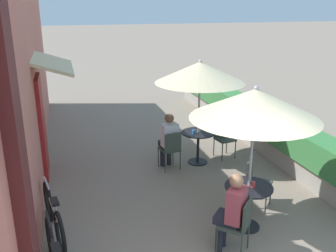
# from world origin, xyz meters

# --- Properties ---
(cafe_facade_wall) EXTENTS (0.98, 11.02, 4.20)m
(cafe_facade_wall) POSITION_xyz_m (-2.54, 5.38, 2.09)
(cafe_facade_wall) COLOR #C66B5B
(cafe_facade_wall) RESTS_ON ground_plane
(planter_hedge) EXTENTS (0.60, 10.02, 1.01)m
(planter_hedge) POSITION_xyz_m (2.75, 5.41, 0.54)
(planter_hedge) COLOR gray
(planter_hedge) RESTS_ON ground_plane
(patio_table_near) EXTENTS (0.76, 0.76, 0.73)m
(patio_table_near) POSITION_xyz_m (0.76, 1.97, 0.53)
(patio_table_near) COLOR black
(patio_table_near) RESTS_ON ground_plane
(patio_umbrella_near) EXTENTS (1.93, 1.93, 2.34)m
(patio_umbrella_near) POSITION_xyz_m (0.76, 1.97, 2.07)
(patio_umbrella_near) COLOR #B7B7BC
(patio_umbrella_near) RESTS_ON ground_plane
(cafe_chair_near_left) EXTENTS (0.57, 0.57, 0.87)m
(cafe_chair_near_left) POSITION_xyz_m (1.20, 2.54, 0.52)
(cafe_chair_near_left) COLOR #384238
(cafe_chair_near_left) RESTS_ON ground_plane
(cafe_chair_near_right) EXTENTS (0.57, 0.57, 0.87)m
(cafe_chair_near_right) POSITION_xyz_m (0.32, 1.39, 0.52)
(cafe_chair_near_right) COLOR #384238
(cafe_chair_near_right) RESTS_ON ground_plane
(seated_patron_near_right) EXTENTS (0.51, 0.51, 1.25)m
(seated_patron_near_right) POSITION_xyz_m (0.24, 1.47, 0.69)
(seated_patron_near_right) COLOR #23232D
(seated_patron_near_right) RESTS_ON ground_plane
(coffee_cup_near) EXTENTS (0.07, 0.07, 0.09)m
(coffee_cup_near) POSITION_xyz_m (0.81, 1.93, 0.78)
(coffee_cup_near) COLOR #B73D3D
(coffee_cup_near) RESTS_ON patio_table_near
(patio_table_mid) EXTENTS (0.76, 0.76, 0.73)m
(patio_table_mid) POSITION_xyz_m (0.90, 4.61, 0.53)
(patio_table_mid) COLOR black
(patio_table_mid) RESTS_ON ground_plane
(patio_umbrella_mid) EXTENTS (1.93, 1.93, 2.34)m
(patio_umbrella_mid) POSITION_xyz_m (0.90, 4.61, 2.07)
(patio_umbrella_mid) COLOR #B7B7BC
(patio_umbrella_mid) RESTS_ON ground_plane
(cafe_chair_mid_left) EXTENTS (0.46, 0.46, 0.87)m
(cafe_chair_mid_left) POSITION_xyz_m (1.60, 4.80, 0.52)
(cafe_chair_mid_left) COLOR #384238
(cafe_chair_mid_left) RESTS_ON ground_plane
(cafe_chair_mid_right) EXTENTS (0.46, 0.46, 0.87)m
(cafe_chair_mid_right) POSITION_xyz_m (0.21, 4.42, 0.52)
(cafe_chair_mid_right) COLOR #384238
(cafe_chair_mid_right) RESTS_ON ground_plane
(seated_patron_mid_right) EXTENTS (0.38, 0.45, 1.25)m
(seated_patron_mid_right) POSITION_xyz_m (0.19, 4.53, 0.69)
(seated_patron_mid_right) COLOR #23232D
(seated_patron_mid_right) RESTS_ON ground_plane
(coffee_cup_mid) EXTENTS (0.07, 0.07, 0.09)m
(coffee_cup_mid) POSITION_xyz_m (0.76, 4.53, 0.78)
(coffee_cup_mid) COLOR teal
(coffee_cup_mid) RESTS_ON patio_table_mid
(bicycle_second) EXTENTS (0.36, 1.70, 0.78)m
(bicycle_second) POSITION_xyz_m (-2.22, 2.55, 0.36)
(bicycle_second) COLOR black
(bicycle_second) RESTS_ON ground_plane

